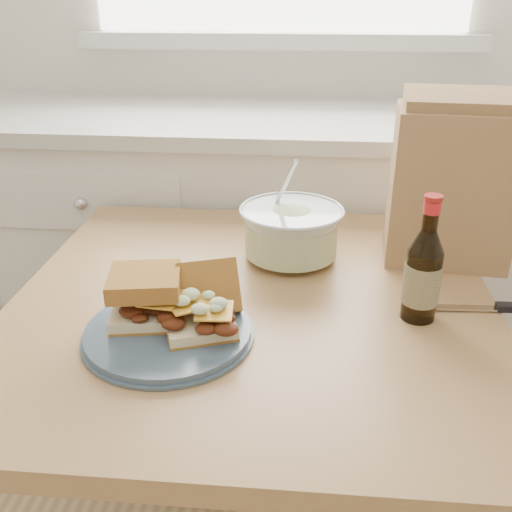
# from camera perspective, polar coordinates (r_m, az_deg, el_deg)

# --- Properties ---
(cabinet_run) EXTENTS (2.50, 0.64, 0.94)m
(cabinet_run) POSITION_cam_1_polar(r_m,az_deg,el_deg) (1.91, 1.50, 0.18)
(cabinet_run) COLOR white
(cabinet_run) RESTS_ON ground
(dining_table) EXTENTS (0.91, 0.91, 0.75)m
(dining_table) POSITION_cam_1_polar(r_m,az_deg,el_deg) (1.14, -0.28, -8.92)
(dining_table) COLOR #A97B4F
(dining_table) RESTS_ON ground
(plate) EXTENTS (0.28, 0.28, 0.02)m
(plate) POSITION_cam_1_polar(r_m,az_deg,el_deg) (0.97, -8.76, -7.57)
(plate) COLOR #44596E
(plate) RESTS_ON dining_table
(sandwich_left) EXTENTS (0.13, 0.13, 0.09)m
(sandwich_left) POSITION_cam_1_polar(r_m,az_deg,el_deg) (0.98, -10.94, -3.94)
(sandwich_left) COLOR beige
(sandwich_left) RESTS_ON plate
(sandwich_right) EXTENTS (0.14, 0.18, 0.09)m
(sandwich_right) POSITION_cam_1_polar(r_m,az_deg,el_deg) (0.96, -5.34, -5.04)
(sandwich_right) COLOR beige
(sandwich_right) RESTS_ON plate
(coleslaw_bowl) EXTENTS (0.22, 0.22, 0.22)m
(coleslaw_bowl) POSITION_cam_1_polar(r_m,az_deg,el_deg) (1.21, 3.52, 2.20)
(coleslaw_bowl) COLOR silver
(coleslaw_bowl) RESTS_ON dining_table
(beer_bottle) EXTENTS (0.06, 0.06, 0.23)m
(beer_bottle) POSITION_cam_1_polar(r_m,az_deg,el_deg) (1.02, 16.34, -1.73)
(beer_bottle) COLOR black
(beer_bottle) RESTS_ON dining_table
(knife) EXTENTS (0.20, 0.03, 0.01)m
(knife) POSITION_cam_1_polar(r_m,az_deg,el_deg) (1.13, 23.61, -4.76)
(knife) COLOR silver
(knife) RESTS_ON dining_table
(paper_bag) EXTENTS (0.26, 0.18, 0.32)m
(paper_bag) POSITION_cam_1_polar(r_m,az_deg,el_deg) (1.24, 18.96, 6.54)
(paper_bag) COLOR #A47B4F
(paper_bag) RESTS_ON dining_table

